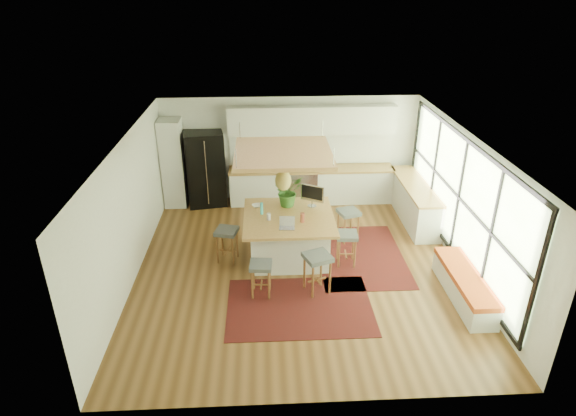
{
  "coord_description": "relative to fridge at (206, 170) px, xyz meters",
  "views": [
    {
      "loc": [
        -0.66,
        -8.37,
        5.37
      ],
      "look_at": [
        -0.2,
        0.5,
        1.1
      ],
      "focal_mm": 30.12,
      "sensor_mm": 36.0,
      "label": 1
    }
  ],
  "objects": [
    {
      "name": "island_bottle_2",
      "position": [
        2.22,
        -3.03,
        0.1
      ],
      "size": [
        0.07,
        0.07,
        0.19
      ],
      "primitive_type": "cylinder",
      "color": "#9B4533",
      "rests_on": "island"
    },
    {
      "name": "island_bowl",
      "position": [
        1.32,
        -2.26,
        0.03
      ],
      "size": [
        0.26,
        0.26,
        0.05
      ],
      "primitive_type": "imported",
      "rotation": [
        0.0,
        0.0,
        0.35
      ],
      "color": "silver",
      "rests_on": "island"
    },
    {
      "name": "ceiling_panel",
      "position": [
        1.86,
        -2.81,
        1.12
      ],
      "size": [
        1.86,
        1.86,
        0.8
      ],
      "primitive_type": null,
      "color": "olive",
      "rests_on": "ceiling"
    },
    {
      "name": "stool_right_back",
      "position": [
        3.33,
        -2.14,
        -0.57
      ],
      "size": [
        0.54,
        0.54,
        0.73
      ],
      "primitive_type": null,
      "rotation": [
        0.0,
        0.0,
        1.88
      ],
      "color": "#404647",
      "rests_on": "floor"
    },
    {
      "name": "pantry",
      "position": [
        -0.79,
        -0.03,
        0.2
      ],
      "size": [
        0.55,
        0.6,
        2.25
      ],
      "primitive_type": "cube",
      "color": "silver",
      "rests_on": "floor"
    },
    {
      "name": "backsplash",
      "position": [
        2.71,
        0.27,
        0.43
      ],
      "size": [
        4.2,
        0.02,
        0.8
      ],
      "primitive_type": "cube",
      "color": "white",
      "rests_on": "wall_back"
    },
    {
      "name": "window_bench",
      "position": [
        5.11,
        -4.41,
        -0.68
      ],
      "size": [
        0.52,
        2.0,
        0.5
      ],
      "primitive_type": null,
      "color": "silver",
      "rests_on": "floor"
    },
    {
      "name": "right_counter_base",
      "position": [
        5.09,
        -1.21,
        -0.49
      ],
      "size": [
        0.6,
        2.5,
        0.88
      ],
      "primitive_type": "cube",
      "color": "silver",
      "rests_on": "floor"
    },
    {
      "name": "fridge",
      "position": [
        0.0,
        0.0,
        0.0
      ],
      "size": [
        1.07,
        0.89,
        1.92
      ],
      "primitive_type": null,
      "rotation": [
        0.0,
        0.0,
        0.17
      ],
      "color": "black",
      "rests_on": "floor"
    },
    {
      "name": "island_bottle_1",
      "position": [
        1.57,
        -2.88,
        0.1
      ],
      "size": [
        0.07,
        0.07,
        0.19
      ],
      "primitive_type": "cylinder",
      "color": "silver",
      "rests_on": "island"
    },
    {
      "name": "back_counter_top",
      "position": [
        2.71,
        -0.03,
        -0.03
      ],
      "size": [
        4.24,
        0.64,
        0.05
      ],
      "primitive_type": "cube",
      "color": "olive",
      "rests_on": "back_counter_base"
    },
    {
      "name": "wall_front",
      "position": [
        2.16,
        -6.71,
        0.42
      ],
      "size": [
        6.5,
        0.0,
        6.5
      ],
      "primitive_type": "plane",
      "rotation": [
        -1.57,
        0.0,
        0.0
      ],
      "color": "silver",
      "rests_on": "ground"
    },
    {
      "name": "laptop",
      "position": [
        1.91,
        -3.26,
        0.12
      ],
      "size": [
        0.33,
        0.34,
        0.22
      ],
      "primitive_type": null,
      "rotation": [
        0.0,
        0.0,
        -0.08
      ],
      "color": "#A5A5AA",
      "rests_on": "island"
    },
    {
      "name": "microwave",
      "position": [
        1.16,
        -0.08,
        0.19
      ],
      "size": [
        0.57,
        0.34,
        0.37
      ],
      "primitive_type": "imported",
      "rotation": [
        0.0,
        0.0,
        -0.07
      ],
      "color": "#A5A5AA",
      "rests_on": "back_counter_top"
    },
    {
      "name": "stool_right_front",
      "position": [
        3.13,
        -3.13,
        -0.57
      ],
      "size": [
        0.45,
        0.45,
        0.71
      ],
      "primitive_type": null,
      "rotation": [
        0.0,
        0.0,
        1.51
      ],
      "color": "#404647",
      "rests_on": "floor"
    },
    {
      "name": "rug_near",
      "position": [
        2.07,
        -4.53,
        -0.92
      ],
      "size": [
        2.6,
        1.8,
        0.01
      ],
      "primitive_type": "cube",
      "color": "black",
      "rests_on": "floor"
    },
    {
      "name": "range",
      "position": [
        2.46,
        -0.03,
        -0.43
      ],
      "size": [
        0.76,
        0.62,
        1.0
      ],
      "primitive_type": null,
      "color": "#A5A5AA",
      "rests_on": "floor"
    },
    {
      "name": "wall_back",
      "position": [
        2.16,
        0.29,
        0.42
      ],
      "size": [
        6.5,
        0.0,
        6.5
      ],
      "primitive_type": "plane",
      "rotation": [
        1.57,
        0.0,
        0.0
      ],
      "color": "silver",
      "rests_on": "ground"
    },
    {
      "name": "right_counter_top",
      "position": [
        5.09,
        -1.21,
        -0.03
      ],
      "size": [
        0.64,
        2.54,
        0.05
      ],
      "primitive_type": "cube",
      "color": "olive",
      "rests_on": "right_counter_base"
    },
    {
      "name": "island",
      "position": [
        1.97,
        -2.73,
        -0.46
      ],
      "size": [
        1.85,
        1.85,
        0.93
      ],
      "primitive_type": null,
      "color": "olive",
      "rests_on": "floor"
    },
    {
      "name": "floor",
      "position": [
        2.16,
        -3.21,
        -0.93
      ],
      "size": [
        7.0,
        7.0,
        0.0
      ],
      "primitive_type": "plane",
      "color": "#523317",
      "rests_on": "ground"
    },
    {
      "name": "stool_left_side",
      "position": [
        0.69,
        -2.86,
        -0.57
      ],
      "size": [
        0.52,
        0.52,
        0.72
      ],
      "primitive_type": null,
      "rotation": [
        0.0,
        0.0,
        -1.82
      ],
      "color": "#404647",
      "rests_on": "floor"
    },
    {
      "name": "wall_left",
      "position": [
        -1.09,
        -3.21,
        0.42
      ],
      "size": [
        0.0,
        7.0,
        7.0
      ],
      "primitive_type": "plane",
      "rotation": [
        1.57,
        0.0,
        1.57
      ],
      "color": "silver",
      "rests_on": "ground"
    },
    {
      "name": "stool_near_right",
      "position": [
        2.43,
        -4.05,
        -0.57
      ],
      "size": [
        0.6,
        0.6,
        0.78
      ],
      "primitive_type": null,
      "rotation": [
        0.0,
        0.0,
        0.37
      ],
      "color": "#404647",
      "rests_on": "floor"
    },
    {
      "name": "island_plant",
      "position": [
        1.98,
        -2.21,
        0.26
      ],
      "size": [
        0.87,
        0.88,
        0.52
      ],
      "primitive_type": "imported",
      "rotation": [
        0.0,
        0.0,
        0.63
      ],
      "color": "#1E4C19",
      "rests_on": "island"
    },
    {
      "name": "window_wall",
      "position": [
        5.38,
        -3.21,
        0.47
      ],
      "size": [
        0.1,
        6.2,
        2.6
      ],
      "primitive_type": null,
      "color": "black",
      "rests_on": "wall_right"
    },
    {
      "name": "stool_near_left",
      "position": [
        1.39,
        -4.12,
        -0.57
      ],
      "size": [
        0.43,
        0.43,
        0.67
      ],
      "primitive_type": null,
      "rotation": [
        0.0,
        0.0,
        -0.08
      ],
      "color": "#404647",
      "rests_on": "floor"
    },
    {
      "name": "back_counter_base",
      "position": [
        2.71,
        -0.03,
        -0.49
      ],
      "size": [
        4.2,
        0.6,
        0.88
      ],
      "primitive_type": "cube",
      "color": "silver",
      "rests_on": "floor"
    },
    {
      "name": "upper_cabinets",
      "position": [
        2.71,
        0.11,
        1.22
      ],
      "size": [
        4.2,
        0.34,
        0.7
      ],
      "primitive_type": "cube",
      "color": "silver",
      "rests_on": "wall_back"
    },
    {
      "name": "monitor",
      "position": [
        2.5,
        -2.29,
        0.26
      ],
      "size": [
        0.56,
        0.43,
        0.49
      ],
      "primitive_type": null,
      "rotation": [
        0.0,
        0.0,
        -0.52
      ],
      "color": "#A5A5AA",
      "rests_on": "island"
    },
    {
      "name": "island_bottle_0",
      "position": [
        1.42,
        -2.63,
        0.1
      ],
      "size": [
        0.07,
        0.07,
        0.19
      ],
      "primitive_type": "cylinder",
      "color": "#30AEC0",
      "rests_on": "island"
    },
    {
      "name": "wall_right",
      "position": [
        5.41,
        -3.21,
        0.42
      ],
      "size": [
        0.0,
        7.0,
        7.0
      ],
      "primitive_type": "plane",
      "rotation": [
        1.57,
        0.0,
        -1.57
      ],
      "color": "silver",
      "rests_on": "ground"
    },
    {
      "name": "ceiling",
      "position": [
        2.16,
        -3.21,
        1.78
      ],
      "size": [
        7.0,
        7.0,
        0.0
      ],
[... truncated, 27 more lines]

